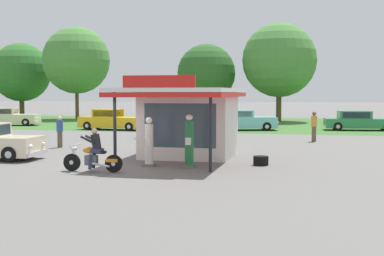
# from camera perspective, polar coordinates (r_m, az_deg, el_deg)

# --- Properties ---
(ground_plane) EXTENTS (300.00, 300.00, 0.00)m
(ground_plane) POSITION_cam_1_polar(r_m,az_deg,el_deg) (20.29, -7.72, -4.29)
(ground_plane) COLOR slate
(grass_verge_strip) EXTENTS (120.00, 24.00, 0.01)m
(grass_verge_strip) POSITION_cam_1_polar(r_m,az_deg,el_deg) (49.40, 4.62, 0.50)
(grass_verge_strip) COLOR #3D6B2D
(grass_verge_strip) RESTS_ON ground
(service_station_kiosk) EXTENTS (4.54, 7.04, 3.48)m
(service_station_kiosk) POSITION_cam_1_polar(r_m,az_deg,el_deg) (23.28, -0.42, 1.09)
(service_station_kiosk) COLOR silver
(service_station_kiosk) RESTS_ON ground
(gas_pump_nearside) EXTENTS (0.44, 0.44, 1.92)m
(gas_pump_nearside) POSITION_cam_1_polar(r_m,az_deg,el_deg) (20.46, -4.69, -1.73)
(gas_pump_nearside) COLOR slate
(gas_pump_nearside) RESTS_ON ground
(gas_pump_offside) EXTENTS (0.44, 0.44, 2.05)m
(gas_pump_offside) POSITION_cam_1_polar(r_m,az_deg,el_deg) (20.03, -0.30, -1.65)
(gas_pump_offside) COLOR slate
(gas_pump_offside) RESTS_ON ground
(motorcycle_with_rider) EXTENTS (2.26, 0.70, 1.58)m
(motorcycle_with_rider) POSITION_cam_1_polar(r_m,az_deg,el_deg) (19.32, -10.65, -2.78)
(motorcycle_with_rider) COLOR black
(motorcycle_with_rider) RESTS_ON ground
(parked_car_back_row_centre_right) EXTENTS (5.59, 2.36, 1.60)m
(parked_car_back_row_centre_right) POSITION_cam_1_polar(r_m,az_deg,el_deg) (41.25, -8.66, 0.80)
(parked_car_back_row_centre_right) COLOR gold
(parked_car_back_row_centre_right) RESTS_ON ground
(parked_car_back_row_centre_left) EXTENTS (5.37, 2.91, 1.54)m
(parked_car_back_row_centre_left) POSITION_cam_1_polar(r_m,az_deg,el_deg) (48.98, -19.26, 1.09)
(parked_car_back_row_centre_left) COLOR beige
(parked_car_back_row_centre_left) RESTS_ON ground
(parked_car_back_row_far_right) EXTENTS (5.70, 3.19, 1.54)m
(parked_car_back_row_far_right) POSITION_cam_1_polar(r_m,az_deg,el_deg) (40.51, 5.35, 0.78)
(parked_car_back_row_far_right) COLOR #7AC6D1
(parked_car_back_row_far_right) RESTS_ON ground
(parked_car_back_row_far_left) EXTENTS (5.74, 2.40, 1.48)m
(parked_car_back_row_far_left) POSITION_cam_1_polar(r_m,az_deg,el_deg) (42.19, 17.72, 0.69)
(parked_car_back_row_far_left) COLOR #2D844C
(parked_car_back_row_far_left) RESTS_ON ground
(parked_car_second_row_spare) EXTENTS (5.15, 3.01, 1.56)m
(parked_car_second_row_spare) POSITION_cam_1_polar(r_m,az_deg,el_deg) (44.28, -1.62, 1.02)
(parked_car_second_row_spare) COLOR #993819
(parked_car_second_row_spare) RESTS_ON ground
(bystander_leaning_by_kiosk) EXTENTS (0.34, 0.34, 1.64)m
(bystander_leaning_by_kiosk) POSITION_cam_1_polar(r_m,az_deg,el_deg) (28.31, -14.17, -0.33)
(bystander_leaning_by_kiosk) COLOR brown
(bystander_leaning_by_kiosk) RESTS_ON ground
(bystander_admiring_sedan) EXTENTS (0.34, 0.34, 1.56)m
(bystander_admiring_sedan) POSITION_cam_1_polar(r_m,az_deg,el_deg) (33.37, -5.59, 0.31)
(bystander_admiring_sedan) COLOR #2D3351
(bystander_admiring_sedan) RESTS_ON ground
(bystander_chatting_near_pumps) EXTENTS (0.34, 0.34, 1.62)m
(bystander_chatting_near_pumps) POSITION_cam_1_polar(r_m,az_deg,el_deg) (30.13, 0.70, 0.01)
(bystander_chatting_near_pumps) COLOR #2D3351
(bystander_chatting_near_pumps) RESTS_ON ground
(bystander_standing_back_lot) EXTENTS (0.34, 0.34, 1.77)m
(bystander_standing_back_lot) POSITION_cam_1_polar(r_m,az_deg,el_deg) (31.61, 13.12, 0.25)
(bystander_standing_back_lot) COLOR brown
(bystander_standing_back_lot) RESTS_ON ground
(tree_oak_centre) EXTENTS (7.42, 7.42, 9.85)m
(tree_oak_centre) POSITION_cam_1_polar(r_m,az_deg,el_deg) (53.32, 9.64, 7.10)
(tree_oak_centre) COLOR brown
(tree_oak_centre) RESTS_ON ground
(tree_oak_left) EXTENTS (5.98, 5.98, 7.89)m
(tree_oak_left) POSITION_cam_1_polar(r_m,az_deg,el_deg) (54.17, 1.50, 5.80)
(tree_oak_left) COLOR brown
(tree_oak_left) RESTS_ON ground
(tree_oak_distant_spare) EXTENTS (6.78, 6.78, 8.66)m
(tree_oak_distant_spare) POSITION_cam_1_polar(r_m,az_deg,el_deg) (64.07, -18.10, 5.65)
(tree_oak_distant_spare) COLOR brown
(tree_oak_distant_spare) RESTS_ON ground
(tree_oak_far_right) EXTENTS (7.24, 7.24, 10.02)m
(tree_oak_far_right) POSITION_cam_1_polar(r_m,az_deg,el_deg) (58.45, -12.32, 7.03)
(tree_oak_far_right) COLOR brown
(tree_oak_far_right) RESTS_ON ground
(spare_tire_stack) EXTENTS (0.60, 0.60, 0.36)m
(spare_tire_stack) POSITION_cam_1_polar(r_m,az_deg,el_deg) (20.94, 7.49, -3.54)
(spare_tire_stack) COLOR black
(spare_tire_stack) RESTS_ON ground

